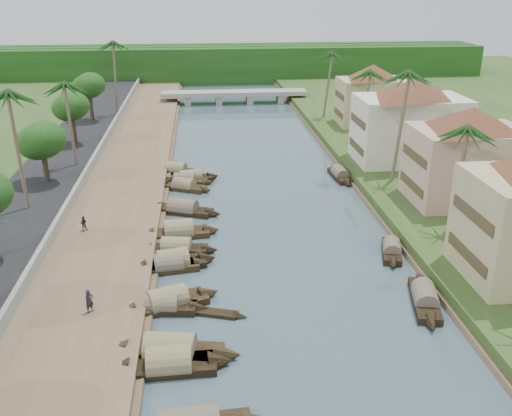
{
  "coord_description": "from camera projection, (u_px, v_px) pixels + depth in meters",
  "views": [
    {
      "loc": [
        -6.6,
        -38.77,
        22.36
      ],
      "look_at": [
        -1.63,
        11.83,
        2.0
      ],
      "focal_mm": 40.0,
      "sensor_mm": 36.0,
      "label": 1
    }
  ],
  "objects": [
    {
      "name": "sampan_11",
      "position": [
        190.0,
        179.0,
        67.81
      ],
      "size": [
        7.45,
        3.48,
        2.11
      ],
      "rotation": [
        0.0,
        0.0,
        0.27
      ],
      "color": "black",
      "rests_on": "ground"
    },
    {
      "name": "tree_5",
      "position": [
        89.0,
        87.0,
        89.84
      ],
      "size": [
        4.6,
        4.6,
        7.36
      ],
      "color": "#3F3124",
      "rests_on": "ground"
    },
    {
      "name": "sampan_10",
      "position": [
        184.0,
        186.0,
        65.21
      ],
      "size": [
        6.98,
        4.33,
        1.97
      ],
      "rotation": [
        0.0,
        0.0,
        -0.44
      ],
      "color": "black",
      "rests_on": "ground"
    },
    {
      "name": "sampan_7",
      "position": [
        177.0,
        248.0,
        50.17
      ],
      "size": [
        7.69,
        2.62,
        2.04
      ],
      "rotation": [
        0.0,
        0.0,
        -0.15
      ],
      "color": "black",
      "rests_on": "ground"
    },
    {
      "name": "canoe_1",
      "position": [
        209.0,
        313.0,
        41.01
      ],
      "size": [
        5.7,
        2.63,
        0.92
      ],
      "rotation": [
        0.0,
        0.0,
        -0.31
      ],
      "color": "black",
      "rests_on": "ground"
    },
    {
      "name": "person_far",
      "position": [
        83.0,
        223.0,
        52.55
      ],
      "size": [
        0.73,
        0.59,
        1.41
      ],
      "primitive_type": "imported",
      "rotation": [
        0.0,
        0.0,
        3.22
      ],
      "color": "#2F2621",
      "rests_on": "left_bank"
    },
    {
      "name": "sampan_9",
      "position": [
        183.0,
        209.0,
        58.69
      ],
      "size": [
        8.55,
        4.76,
        2.17
      ],
      "rotation": [
        0.0,
        0.0,
        -0.39
      ],
      "color": "black",
      "rests_on": "ground"
    },
    {
      "name": "sampan_6",
      "position": [
        169.0,
        266.0,
        47.09
      ],
      "size": [
        7.05,
        2.58,
        2.08
      ],
      "rotation": [
        0.0,
        0.0,
        0.15
      ],
      "color": "black",
      "rests_on": "ground"
    },
    {
      "name": "building_distant",
      "position": [
        371.0,
        94.0,
        88.7
      ],
      "size": [
        12.62,
        12.62,
        9.2
      ],
      "color": "tan",
      "rests_on": "right_bank"
    },
    {
      "name": "tree_4",
      "position": [
        71.0,
        107.0,
        76.95
      ],
      "size": [
        4.39,
        4.39,
        6.89
      ],
      "color": "#3F3124",
      "rests_on": "ground"
    },
    {
      "name": "building_far",
      "position": [
        410.0,
        120.0,
        69.95
      ],
      "size": [
        15.59,
        15.59,
        10.2
      ],
      "color": "white",
      "rests_on": "right_bank"
    },
    {
      "name": "palm_7",
      "position": [
        327.0,
        55.0,
        91.35
      ],
      "size": [
        3.2,
        3.2,
        11.82
      ],
      "color": "#75624E",
      "rests_on": "ground"
    },
    {
      "name": "left_bank",
      "position": [
        117.0,
        199.0,
        61.61
      ],
      "size": [
        10.0,
        180.0,
        0.8
      ],
      "primitive_type": "cube",
      "color": "brown",
      "rests_on": "ground"
    },
    {
      "name": "sampan_16",
      "position": [
        340.0,
        175.0,
        69.11
      ],
      "size": [
        1.98,
        7.78,
        1.92
      ],
      "rotation": [
        0.0,
        0.0,
        1.64
      ],
      "color": "black",
      "rests_on": "ground"
    },
    {
      "name": "sampan_4",
      "position": [
        168.0,
        302.0,
        41.74
      ],
      "size": [
        8.33,
        4.59,
        2.32
      ],
      "rotation": [
        0.0,
        0.0,
        0.36
      ],
      "color": "black",
      "rests_on": "ground"
    },
    {
      "name": "sampan_8",
      "position": [
        179.0,
        232.0,
        53.37
      ],
      "size": [
        8.01,
        2.63,
        2.41
      ],
      "rotation": [
        0.0,
        0.0,
        0.1
      ],
      "color": "black",
      "rests_on": "ground"
    },
    {
      "name": "palm_1",
      "position": [
        465.0,
        131.0,
        49.03
      ],
      "size": [
        3.2,
        3.2,
        10.89
      ],
      "color": "#75624E",
      "rests_on": "ground"
    },
    {
      "name": "sampan_14",
      "position": [
        425.0,
        299.0,
        42.24
      ],
      "size": [
        3.4,
        8.61,
        2.07
      ],
      "rotation": [
        0.0,
        0.0,
        1.35
      ],
      "color": "black",
      "rests_on": "ground"
    },
    {
      "name": "palm_3",
      "position": [
        366.0,
        73.0,
        77.69
      ],
      "size": [
        3.2,
        3.2,
        11.11
      ],
      "color": "#75624E",
      "rests_on": "ground"
    },
    {
      "name": "right_bank",
      "position": [
        429.0,
        186.0,
        64.71
      ],
      "size": [
        16.0,
        180.0,
        1.2
      ],
      "primitive_type": "cube",
      "color": "#2A451B",
      "rests_on": "ground"
    },
    {
      "name": "road",
      "position": [
        35.0,
        199.0,
        60.72
      ],
      "size": [
        8.0,
        180.0,
        1.4
      ],
      "primitive_type": "cube",
      "color": "black",
      "rests_on": "ground"
    },
    {
      "name": "sampan_2",
      "position": [
        170.0,
        351.0,
        36.24
      ],
      "size": [
        9.52,
        3.44,
        2.43
      ],
      "rotation": [
        0.0,
        0.0,
        -0.17
      ],
      "color": "black",
      "rests_on": "ground"
    },
    {
      "name": "sampan_13",
      "position": [
        176.0,
        170.0,
        70.78
      ],
      "size": [
        7.15,
        3.87,
        1.98
      ],
      "rotation": [
        0.0,
        0.0,
        -0.36
      ],
      "color": "black",
      "rests_on": "ground"
    },
    {
      "name": "sampan_15",
      "position": [
        392.0,
        250.0,
        49.86
      ],
      "size": [
        3.09,
        6.82,
        1.85
      ],
      "rotation": [
        0.0,
        0.0,
        1.3
      ],
      "color": "black",
      "rests_on": "ground"
    },
    {
      "name": "palm_6",
      "position": [
        66.0,
        86.0,
        65.95
      ],
      "size": [
        3.2,
        3.2,
        11.4
      ],
      "color": "#75624E",
      "rests_on": "ground"
    },
    {
      "name": "tree_6",
      "position": [
        439.0,
        117.0,
        73.45
      ],
      "size": [
        4.5,
        4.5,
        6.68
      ],
      "color": "#3F3124",
      "rests_on": "ground"
    },
    {
      "name": "treeline",
      "position": [
        227.0,
        63.0,
        135.63
      ],
      "size": [
        120.0,
        14.0,
        8.0
      ],
      "color": "#183B10",
      "rests_on": "ground"
    },
    {
      "name": "palm_8",
      "position": [
        112.0,
        44.0,
        91.99
      ],
      "size": [
        3.2,
        3.2,
        13.19
      ],
      "color": "#75624E",
      "rests_on": "ground"
    },
    {
      "name": "palm_5",
      "position": [
        10.0,
        95.0,
        52.27
      ],
      "size": [
        3.2,
        3.2,
        12.98
      ],
      "color": "#75624E",
      "rests_on": "ground"
    },
    {
      "name": "canoe_2",
      "position": [
        177.0,
        187.0,
        65.85
      ],
      "size": [
        4.99,
        2.83,
        0.75
      ],
      "rotation": [
        0.0,
        0.0,
        -0.43
      ],
      "color": "black",
      "rests_on": "ground"
    },
    {
      "name": "tree_3",
      "position": [
        42.0,
        141.0,
        62.21
      ],
      "size": [
        4.74,
        4.74,
        6.63
      ],
      "color": "#3F3124",
      "rests_on": "ground"
    },
    {
      "name": "sampan_1",
      "position": [
        169.0,
        364.0,
        34.99
      ],
      "size": [
        8.13,
        2.26,
        2.38
      ],
      "rotation": [
        0.0,
        0.0,
        0.03
      ],
      "color": "black",
      "rests_on": "ground"
    },
    {
      "name": "sampan_12",
      "position": [
        185.0,
        181.0,
        67.17
      ],
      "size": [
        7.29,
        2.68,
        1.77
      ],
      "rotation": [
        0.0,
        0.0,
        -0.2
      ],
      "color": "black",
      "rests_on": "ground"
    },
    {
      "name": "retaining_wall",
      "position": [
        76.0,
        192.0,
        60.87
      ],
      "size": [
        0.4,
        180.0,
        1.1
      ],
      "primitive_type": "cube",
      "color": "slate",
      "rests_on": "left_bank"
    },
    {
      "name": "ground",
      "position": [
        291.0,
        287.0,
        44.73
      ],
      "size": [
        220.0,
        220.0,
        0.0
      ],
      "primitive_type": "plane",
      "color": "#3E535D",
      "rests_on": "ground"
    },
    {
      "name": "bridge",
      "position": [
        234.0,
        95.0,
        110.61
      ],
      "size": [
        28.0,
        4.0,
        2.4
      ],
      "color": "gray",
      "rests_on": "ground"
    },
    {
      "name": "palm_2",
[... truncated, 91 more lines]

